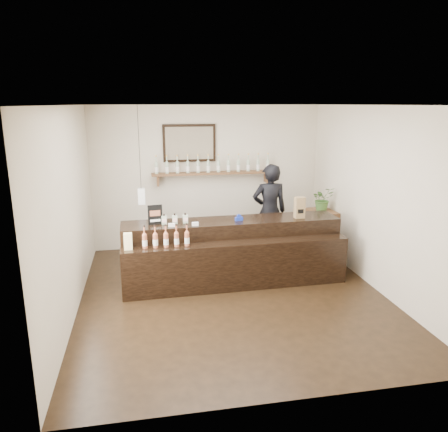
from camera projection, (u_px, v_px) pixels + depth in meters
The scene contains 10 objects.
ground at pixel (232, 295), 6.64m from camera, with size 5.00×5.00×0.00m, color black.
room_shell at pixel (233, 184), 6.21m from camera, with size 5.00×5.00×5.00m.
back_wall_decor at pixel (201, 160), 8.43m from camera, with size 2.66×0.96×1.69m.
counter at pixel (233, 253), 7.09m from camera, with size 3.55×1.02×1.15m.
promo_sign at pixel (155, 215), 6.78m from camera, with size 0.22×0.05×0.31m.
paper_bag at pixel (300, 208), 7.17m from camera, with size 0.16×0.12×0.35m.
tape_dispenser at pixel (239, 218), 7.03m from camera, with size 0.13×0.07×0.11m.
side_cabinet at pixel (321, 233), 8.26m from camera, with size 0.49×0.64×0.88m.
potted_plant at pixel (323, 199), 8.09m from camera, with size 0.40×0.35×0.45m, color #3B6528.
shopkeeper at pixel (269, 205), 8.04m from camera, with size 0.73×0.48×2.00m, color black.
Camera 1 is at (-1.25, -6.00, 2.82)m, focal length 35.00 mm.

